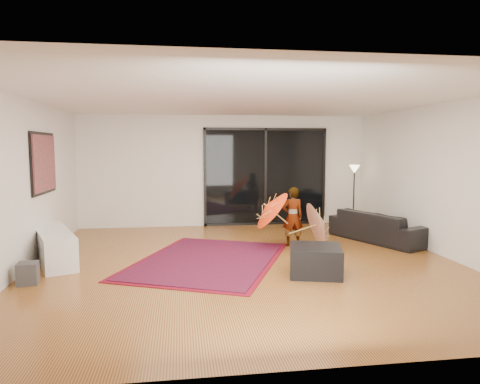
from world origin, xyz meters
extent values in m
plane|color=#A06C2B|center=(0.00, 0.00, 0.00)|extent=(7.00, 7.00, 0.00)
plane|color=white|center=(0.00, 0.00, 2.70)|extent=(7.00, 7.00, 0.00)
plane|color=silver|center=(0.00, 3.50, 1.35)|extent=(7.00, 0.00, 7.00)
plane|color=silver|center=(0.00, -3.50, 1.35)|extent=(7.00, 0.00, 7.00)
plane|color=silver|center=(-3.50, 0.00, 1.35)|extent=(0.00, 7.00, 7.00)
plane|color=silver|center=(3.50, 0.00, 1.35)|extent=(0.00, 7.00, 7.00)
cube|color=black|center=(1.00, 3.47, 1.20)|extent=(3.00, 0.04, 2.40)
cube|color=black|center=(1.00, 3.45, 2.37)|extent=(3.06, 0.06, 0.06)
cube|color=black|center=(1.00, 3.45, 0.03)|extent=(3.06, 0.06, 0.06)
cube|color=black|center=(1.00, 3.45, 1.20)|extent=(0.06, 0.06, 2.40)
cube|color=black|center=(-3.48, 1.00, 1.65)|extent=(0.02, 1.28, 1.08)
cube|color=#21522D|center=(-3.46, 1.00, 1.65)|extent=(0.03, 1.18, 0.98)
cube|color=white|center=(-3.25, 0.58, 0.27)|extent=(1.19, 1.97, 0.54)
cube|color=#424244|center=(-3.25, -0.67, 0.15)|extent=(0.30, 0.30, 0.31)
cube|color=maroon|center=(-0.64, 0.22, 0.01)|extent=(3.27, 3.74, 0.01)
cube|color=maroon|center=(-0.64, 0.22, 0.01)|extent=(3.06, 3.53, 0.02)
imported|color=black|center=(2.95, 1.28, 0.31)|extent=(1.60, 2.24, 0.61)
cube|color=black|center=(0.92, -0.79, 0.22)|extent=(0.93, 0.93, 0.44)
cylinder|color=black|center=(3.10, 2.96, 0.01)|extent=(0.26, 0.26, 0.03)
cylinder|color=black|center=(3.10, 2.96, 0.69)|extent=(0.03, 0.03, 1.38)
cone|color=#FFD899|center=(3.10, 2.96, 1.40)|extent=(0.26, 0.26, 0.20)
imported|color=#999999|center=(1.07, 1.12, 0.58)|extent=(0.43, 0.29, 1.16)
cone|color=red|center=(0.52, 1.07, 0.74)|extent=(0.69, 0.87, 0.78)
cylinder|color=tan|center=(0.52, 1.07, 0.40)|extent=(0.40, 0.02, 0.34)
cylinder|color=tan|center=(0.52, 1.07, 0.84)|extent=(0.05, 0.02, 0.05)
cone|color=white|center=(1.67, 0.97, 0.51)|extent=(0.44, 0.89, 0.91)
cylinder|color=tan|center=(1.67, 0.97, 0.13)|extent=(0.53, 0.02, 0.18)
cylinder|color=tan|center=(1.67, 0.97, 0.62)|extent=(0.05, 0.02, 0.04)
camera|label=1|loc=(-1.10, -6.92, 1.93)|focal=32.00mm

